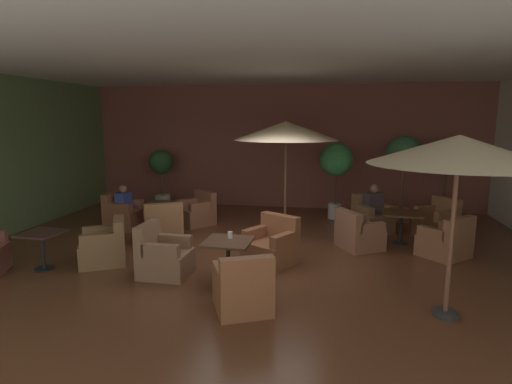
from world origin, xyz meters
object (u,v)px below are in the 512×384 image
Objects in this scene: armchair_front_right_east at (437,223)px; potted_tree_mid_right at (404,159)px; armchair_front_left_south at (243,289)px; cafe_table_mid_center at (160,209)px; patio_umbrella_center_beige at (459,151)px; patron_by_window at (124,200)px; cafe_table_front_right at (401,218)px; potted_tree_left_corner at (446,165)px; armchair_front_right_south at (372,217)px; cafe_table_front_left at (228,250)px; potted_tree_mid_left at (161,170)px; armchair_front_right_west at (358,234)px; patio_umbrella_tall_red at (286,131)px; armchair_mid_center_north at (123,215)px; potted_tree_right_corner at (336,163)px; armchair_front_left_east at (163,257)px; armchair_mid_center_south at (197,212)px; cafe_table_rear_right at (42,241)px; armchair_front_right_north at (446,242)px; armchair_mid_center_east at (164,228)px; armchair_front_left_north at (272,246)px; iced_drink_cup at (230,235)px; patron_blue_shirt at (374,201)px; armchair_rear_right_north at (105,247)px.

armchair_front_right_east is 1.99m from potted_tree_mid_right.
cafe_table_mid_center is (-2.78, 3.71, 0.22)m from armchair_front_left_south.
patio_umbrella_center_beige is 3.97× the size of patron_by_window.
potted_tree_left_corner is at bearing 61.55° from cafe_table_front_right.
cafe_table_front_right is at bearing -60.62° from armchair_front_right_south.
potted_tree_mid_left is (-3.30, 5.19, 0.62)m from cafe_table_front_left.
patio_umbrella_tall_red reaches higher than armchair_front_right_west.
potted_tree_mid_right reaches higher than armchair_front_right_south.
armchair_mid_center_north is 0.38m from patron_by_window.
patio_umbrella_tall_red is 1.28× the size of potted_tree_right_corner.
armchair_front_left_east reaches higher than armchair_mid_center_south.
armchair_front_right_east is at bearing 32.12° from armchair_front_right_west.
armchair_front_right_north is at bearing 15.50° from cafe_table_rear_right.
armchair_front_right_west is 1.23× the size of armchair_mid_center_north.
cafe_table_rear_right is at bearing -164.50° from armchair_front_right_north.
cafe_table_rear_right is at bearing -127.48° from armchair_mid_center_east.
armchair_front_left_north is 9.88× the size of iced_drink_cup.
patio_umbrella_tall_red is at bearing 179.17° from armchair_front_right_east.
armchair_mid_center_east reaches higher than armchair_front_left_north.
patio_umbrella_tall_red is (-2.53, 0.64, 1.78)m from cafe_table_front_right.
cafe_table_front_right is 1.08m from armchair_front_right_west.
armchair_front_left_north is 1.99m from armchair_front_right_west.
iced_drink_cup is (-3.39, -4.52, -0.88)m from potted_tree_mid_right.
potted_tree_mid_right is (6.69, 1.90, 1.28)m from armchair_mid_center_north.
armchair_front_right_south is 6.92m from cafe_table_rear_right.
cafe_table_mid_center is 0.36× the size of potted_tree_right_corner.
patron_blue_shirt is (0.41, 1.39, 0.44)m from armchair_front_right_west.
patio_umbrella_tall_red reaches higher than armchair_mid_center_east.
armchair_front_right_west is at bearing 4.85° from armchair_mid_center_east.
patron_blue_shirt is at bearing 52.51° from iced_drink_cup.
cafe_table_rear_right is 5.44m from patio_umbrella_tall_red.
potted_tree_mid_right reaches higher than potted_tree_mid_left.
cafe_table_front_left is 3.06m from armchair_front_right_west.
potted_tree_right_corner is (1.26, 5.70, 1.15)m from armchair_front_left_south.
armchair_front_left_east is at bearing -51.69° from armchair_mid_center_north.
armchair_mid_center_south is at bearing 116.90° from iced_drink_cup.
potted_tree_mid_right is at bearing 111.50° from armchair_front_right_east.
armchair_rear_right_north is 1.51× the size of patron_blue_shirt.
armchair_front_right_north is (3.22, 0.91, -0.02)m from armchair_front_left_north.
armchair_front_left_east is 0.81× the size of armchair_mid_center_south.
armchair_rear_right_north is at bearing -79.28° from potted_tree_mid_left.
armchair_mid_center_north is (-5.88, -0.80, 0.00)m from armchair_front_right_south.
armchair_front_right_north is at bearing -23.56° from patio_umbrella_tall_red.
armchair_mid_center_east is at bearing -34.09° from armchair_mid_center_north.
patio_umbrella_center_beige is at bearing -103.85° from armchair_front_right_north.
patio_umbrella_center_beige is at bearing -42.34° from potted_tree_mid_left.
cafe_table_mid_center is at bearing 70.32° from cafe_table_rear_right.
armchair_front_right_north is 4.20m from iced_drink_cup.
armchair_mid_center_east reaches higher than cafe_table_front_left.
potted_tree_mid_right is 6.98m from patron_by_window.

